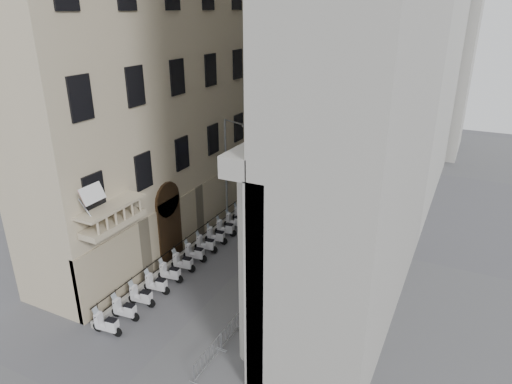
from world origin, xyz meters
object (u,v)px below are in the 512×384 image
Objects in this scene: info_kiosk at (269,199)px; street_lamp at (229,164)px; scooter_0 at (108,334)px; pedestrian_b at (357,178)px; security_tent at (304,160)px; pedestrian_a at (324,199)px.

street_lamp is at bearing -113.55° from info_kiosk.
pedestrian_b is at bearing -19.42° from scooter_0.
street_lamp is at bearing -104.16° from security_tent.
street_lamp is (-0.61, 14.31, 5.09)m from scooter_0.
pedestrian_a is 1.00× the size of pedestrian_b.
info_kiosk is (1.39, 4.43, -4.26)m from street_lamp.
info_kiosk is 4.67m from pedestrian_a.
scooter_0 is 0.80× the size of pedestrian_b.
street_lamp reaches higher than pedestrian_b.
scooter_0 is 0.36× the size of security_tent.
security_tent reaches higher than scooter_0.
pedestrian_a is at bearing 121.42° from pedestrian_b.
info_kiosk is at bearing -8.73° from scooter_0.
scooter_0 is 21.09m from pedestrian_a.
security_tent is 2.26× the size of pedestrian_b.
security_tent is at bearing -61.75° from pedestrian_a.
security_tent is 10.40m from street_lamp.
pedestrian_a is (4.35, 1.70, 0.10)m from info_kiosk.
street_lamp is at bearing -3.90° from scooter_0.
info_kiosk is at bearing 96.16° from street_lamp.
info_kiosk is at bearing 8.39° from pedestrian_a.
street_lamp is 5.15× the size of info_kiosk.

